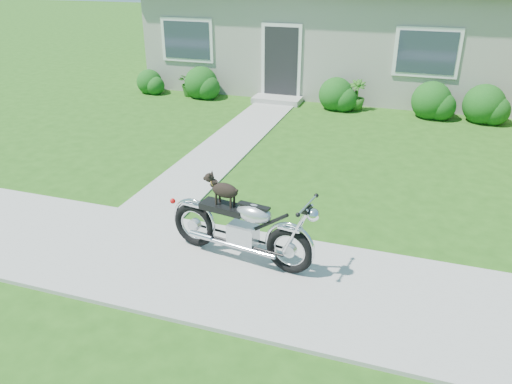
% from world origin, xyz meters
% --- Properties ---
extents(ground, '(80.00, 80.00, 0.00)m').
position_xyz_m(ground, '(0.00, 0.00, 0.00)').
color(ground, '#235114').
rests_on(ground, ground).
extents(sidewalk, '(24.00, 2.20, 0.04)m').
position_xyz_m(sidewalk, '(0.00, 0.00, 0.02)').
color(sidewalk, '#9E9B93').
rests_on(sidewalk, ground).
extents(walkway, '(1.20, 8.00, 0.03)m').
position_xyz_m(walkway, '(-1.50, 5.00, 0.01)').
color(walkway, '#9E9B93').
rests_on(walkway, ground).
extents(house, '(12.60, 7.03, 4.50)m').
position_xyz_m(house, '(-0.00, 11.99, 2.16)').
color(house, '#AAA59A').
rests_on(house, ground).
extents(shrub_row, '(10.65, 1.05, 1.05)m').
position_xyz_m(shrub_row, '(0.30, 8.50, 0.42)').
color(shrub_row, '#164E14').
rests_on(shrub_row, ground).
extents(potted_plant_left, '(0.93, 0.97, 0.84)m').
position_xyz_m(potted_plant_left, '(-4.31, 8.55, 0.42)').
color(potted_plant_left, '#205616').
rests_on(potted_plant_left, ground).
extents(potted_plant_right, '(0.48, 0.48, 0.84)m').
position_xyz_m(potted_plant_right, '(0.81, 8.55, 0.42)').
color(potted_plant_right, '#28601A').
rests_on(potted_plant_right, ground).
extents(motorcycle_with_dog, '(2.21, 0.67, 1.20)m').
position_xyz_m(motorcycle_with_dog, '(0.44, 0.29, 0.56)').
color(motorcycle_with_dog, black).
rests_on(motorcycle_with_dog, sidewalk).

